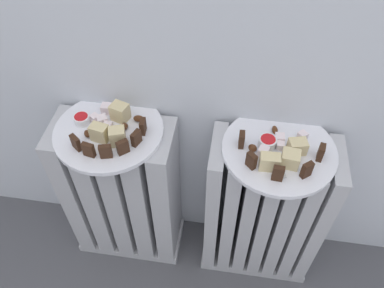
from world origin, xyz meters
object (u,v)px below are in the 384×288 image
object	(u,v)px
radiator_left	(124,194)
fork	(278,160)
radiator_right	(263,212)
jam_bowl_right	(268,142)
jam_bowl_left	(82,119)
plate_right	(279,150)
plate_left	(109,131)

from	to	relation	value
radiator_left	fork	distance (m)	0.53
radiator_right	jam_bowl_right	xyz separation A→B (m)	(-0.03, 0.00, 0.31)
jam_bowl_left	fork	world-z (taller)	jam_bowl_left
radiator_right	jam_bowl_left	world-z (taller)	jam_bowl_left
radiator_left	radiator_right	bearing A→B (deg)	-0.00
radiator_left	fork	bearing A→B (deg)	-5.20
plate_right	fork	xyz separation A→B (m)	(-0.00, -0.04, 0.01)
radiator_left	radiator_right	world-z (taller)	same
jam_bowl_right	fork	distance (m)	0.05
plate_left	fork	distance (m)	0.44
plate_right	radiator_right	bearing A→B (deg)	-116.57
plate_left	plate_right	size ratio (longest dim) A/B	1.00
plate_left	plate_right	world-z (taller)	same
plate_right	fork	distance (m)	0.04
jam_bowl_right	fork	world-z (taller)	jam_bowl_right
jam_bowl_left	jam_bowl_right	bearing A→B (deg)	-1.25
plate_right	jam_bowl_right	size ratio (longest dim) A/B	6.41
radiator_right	plate_right	xyz separation A→B (m)	(0.00, 0.00, 0.29)
radiator_left	plate_left	size ratio (longest dim) A/B	1.97
plate_right	jam_bowl_left	bearing A→B (deg)	178.27
plate_right	fork	bearing A→B (deg)	-95.51
radiator_right	jam_bowl_right	bearing A→B (deg)	170.97
radiator_left	jam_bowl_left	xyz separation A→B (m)	(-0.07, 0.02, 0.31)
plate_left	fork	bearing A→B (deg)	-5.20
fork	jam_bowl_right	bearing A→B (deg)	121.76
radiator_right	fork	size ratio (longest dim) A/B	6.25
jam_bowl_right	plate_left	bearing A→B (deg)	-179.30
radiator_right	fork	distance (m)	0.30
plate_left	fork	size ratio (longest dim) A/B	3.17
plate_left	jam_bowl_right	size ratio (longest dim) A/B	6.41
jam_bowl_left	plate_right	bearing A→B (deg)	-1.73
radiator_left	plate_left	bearing A→B (deg)	0.00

